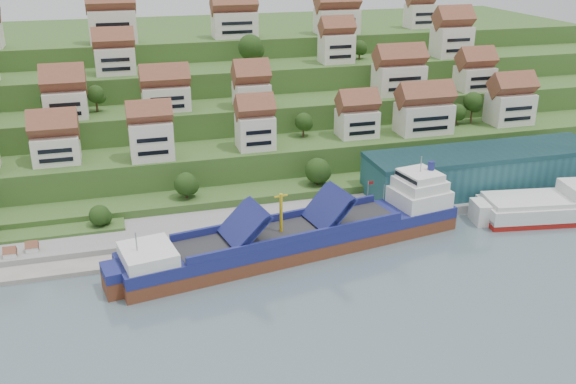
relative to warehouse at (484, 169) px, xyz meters
name	(u,v)px	position (x,y,z in m)	size (l,w,h in m)	color
ground	(304,252)	(-52.00, -17.00, -7.20)	(300.00, 300.00, 0.00)	slate
quay	(366,209)	(-32.00, -2.00, -6.10)	(180.00, 14.00, 2.20)	gray
pebble_beach	(13,260)	(-110.00, -5.00, -6.70)	(45.00, 20.00, 1.00)	gray
hillside	(217,91)	(-52.00, 86.55, 3.46)	(260.00, 128.00, 31.00)	#2D4C1E
hillside_village	(241,77)	(-52.07, 43.98, 17.15)	(159.84, 63.72, 29.58)	silver
hillside_trees	(244,111)	(-54.09, 31.22, 10.79)	(133.98, 62.32, 31.29)	#244216
warehouse	(484,169)	(0.00, 0.00, 0.00)	(60.00, 15.00, 10.00)	#204F57
flagpole	(368,195)	(-33.89, -7.00, -0.32)	(1.28, 0.16, 8.00)	gray
beach_huts	(0,257)	(-112.00, -6.25, -5.10)	(14.40, 3.70, 2.20)	white
cargo_ship	(307,236)	(-51.24, -16.00, -4.06)	(74.51, 23.91, 16.28)	brown
second_ship	(551,208)	(8.02, -16.34, -4.49)	(32.27, 15.97, 8.96)	maroon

